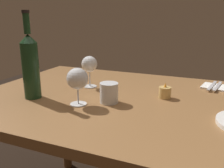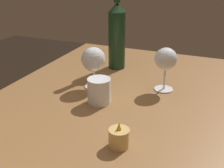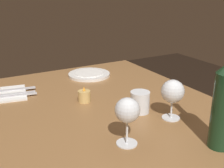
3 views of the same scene
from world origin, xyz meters
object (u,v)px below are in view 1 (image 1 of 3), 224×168
wine_glass_right (89,65)px  fork_outer (212,86)px  wine_glass_left (77,79)px  votive_candle (165,93)px  fork_inner (218,86)px  water_tumbler (109,94)px  folded_napkin (223,88)px  wine_bottle (30,65)px

wine_glass_right → fork_outer: (0.56, 0.22, -0.10)m
wine_glass_left → votive_candle: (0.30, 0.21, -0.08)m
wine_glass_right → fork_inner: size_ratio=0.85×
wine_glass_left → fork_outer: 0.67m
wine_glass_right → fork_outer: size_ratio=0.85×
water_tumbler → fork_outer: bearing=45.5°
wine_glass_left → water_tumbler: size_ratio=1.81×
wine_glass_left → votive_candle: size_ratio=2.21×
fork_outer → folded_napkin: bearing=0.0°
water_tumbler → fork_inner: size_ratio=0.46×
water_tumbler → votive_candle: 0.24m
wine_glass_left → votive_candle: wine_glass_left is taller
wine_bottle → water_tumbler: (0.33, 0.07, -0.11)m
wine_glass_right → wine_bottle: bearing=-122.1°
fork_inner → wine_glass_right: bearing=-159.5°
wine_glass_left → fork_inner: size_ratio=0.82×
wine_bottle → wine_glass_left: bearing=0.3°
wine_glass_right → water_tumbler: (0.18, -0.17, -0.07)m
wine_glass_left → water_tumbler: 0.14m
wine_glass_right → votive_candle: bearing=-3.7°
wine_glass_left → water_tumbler: wine_glass_left is taller
folded_napkin → fork_inner: fork_inner is taller
folded_napkin → fork_inner: (-0.03, 0.00, 0.01)m
wine_glass_left → wine_glass_right: (-0.07, 0.24, 0.01)m
wine_bottle → fork_outer: size_ratio=2.01×
wine_glass_right → votive_candle: 0.38m
water_tumbler → fork_outer: (0.38, 0.39, -0.03)m
wine_bottle → fork_inner: 0.87m
wine_bottle → fork_inner: (0.73, 0.45, -0.13)m
fork_outer → wine_bottle: bearing=-147.2°
wine_bottle → water_tumbler: wine_bottle is taller
votive_candle → fork_outer: votive_candle is taller
votive_candle → fork_inner: 0.32m
wine_glass_right → water_tumbler: size_ratio=1.87×
votive_candle → fork_inner: bearing=49.2°
wine_glass_right → fork_inner: 0.63m
wine_bottle → fork_inner: size_ratio=2.01×
wine_bottle → folded_napkin: size_ratio=1.75×
wine_glass_right → folded_napkin: wine_glass_right is taller
wine_bottle → folded_napkin: bearing=31.1°
folded_napkin → fork_outer: fork_outer is taller
water_tumbler → wine_bottle: bearing=-168.0°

